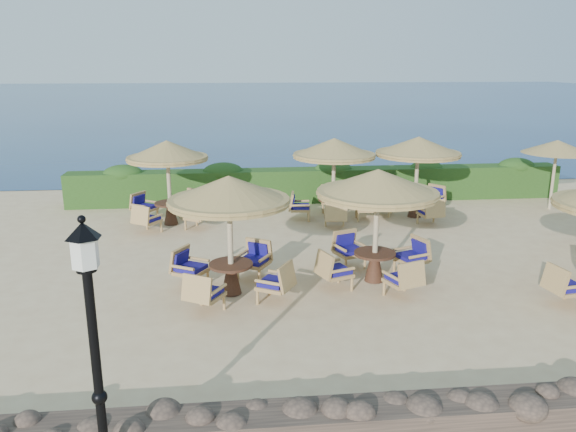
# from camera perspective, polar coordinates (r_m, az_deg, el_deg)

# --- Properties ---
(ground) EXTENTS (120.00, 120.00, 0.00)m
(ground) POSITION_cam_1_polar(r_m,az_deg,el_deg) (14.00, 7.82, -5.46)
(ground) COLOR #DBBC8B
(ground) RESTS_ON ground
(sea) EXTENTS (160.00, 160.00, 0.00)m
(sea) POSITION_cam_1_polar(r_m,az_deg,el_deg) (82.90, -3.73, 11.92)
(sea) COLOR #0C2450
(sea) RESTS_ON ground
(hedge) EXTENTS (18.00, 0.90, 1.20)m
(hedge) POSITION_cam_1_polar(r_m,az_deg,el_deg) (20.61, 3.23, 3.18)
(hedge) COLOR #1C3D13
(hedge) RESTS_ON ground
(stone_wall) EXTENTS (15.00, 0.65, 0.44)m
(stone_wall) POSITION_cam_1_polar(r_m,az_deg,el_deg) (8.65, 17.98, -18.57)
(stone_wall) COLOR brown
(stone_wall) RESTS_ON ground
(lamp_post) EXTENTS (0.44, 0.44, 3.31)m
(lamp_post) POSITION_cam_1_polar(r_m,az_deg,el_deg) (6.98, -18.85, -14.59)
(lamp_post) COLOR black
(lamp_post) RESTS_ON ground
(extra_parasol) EXTENTS (2.30, 2.30, 2.41)m
(extra_parasol) POSITION_cam_1_polar(r_m,az_deg,el_deg) (21.19, 25.66, 6.35)
(extra_parasol) COLOR tan
(extra_parasol) RESTS_ON ground
(cafe_set_0) EXTENTS (2.77, 2.77, 2.65)m
(cafe_set_0) POSITION_cam_1_polar(r_m,az_deg,el_deg) (12.00, -5.96, -0.02)
(cafe_set_0) COLOR tan
(cafe_set_0) RESTS_ON ground
(cafe_set_1) EXTENTS (2.87, 2.87, 2.65)m
(cafe_set_1) POSITION_cam_1_polar(r_m,az_deg,el_deg) (12.80, 9.02, 1.04)
(cafe_set_1) COLOR tan
(cafe_set_1) RESTS_ON ground
(cafe_set_3) EXTENTS (2.71, 2.71, 2.65)m
(cafe_set_3) POSITION_cam_1_polar(r_m,az_deg,el_deg) (17.69, -12.08, 4.59)
(cafe_set_3) COLOR tan
(cafe_set_3) RESTS_ON ground
(cafe_set_4) EXTENTS (2.86, 2.86, 2.65)m
(cafe_set_4) POSITION_cam_1_polar(r_m,az_deg,el_deg) (17.87, 4.68, 5.11)
(cafe_set_4) COLOR tan
(cafe_set_4) RESTS_ON ground
(cafe_set_5) EXTENTS (2.80, 2.81, 2.65)m
(cafe_set_5) POSITION_cam_1_polar(r_m,az_deg,el_deg) (18.62, 13.02, 5.56)
(cafe_set_5) COLOR tan
(cafe_set_5) RESTS_ON ground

